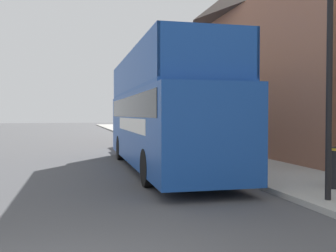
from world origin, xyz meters
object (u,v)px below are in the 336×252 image
Objects in this scene: tour_bus at (162,120)px; litter_bin at (335,166)px; lamp_post_nearest at (330,39)px; lamp_post_third at (160,96)px; lamp_post_second at (205,86)px; parked_car_ahead_of_bus at (140,139)px.

litter_bin is (3.25, -5.46, -1.13)m from tour_bus.
lamp_post_nearest is 16.28m from lamp_post_third.
litter_bin is (1.07, -15.12, -2.44)m from lamp_post_third.
lamp_post_second is (0.03, 8.14, -0.46)m from lamp_post_nearest.
lamp_post_second is at bearing -73.81° from parked_car_ahead_of_bus.
tour_bus is 6.45m from litter_bin.
lamp_post_second is at bearing -89.69° from lamp_post_third.
lamp_post_nearest is at bearing -90.18° from lamp_post_second.
tour_bus is at bearing 120.78° from litter_bin.
parked_car_ahead_of_bus is at bearing -128.03° from lamp_post_third.
lamp_post_nearest is 1.17× the size of lamp_post_second.
litter_bin is at bearing 47.62° from lamp_post_nearest.
lamp_post_third is (1.62, 2.07, 2.46)m from parked_car_ahead_of_bus.
parked_car_ahead_of_bus is 1.04× the size of lamp_post_third.
lamp_post_third reaches higher than tour_bus.
tour_bus is 2.56× the size of lamp_post_second.
lamp_post_nearest reaches higher than tour_bus.
tour_bus is 3.02m from lamp_post_second.
tour_bus is 2.19× the size of lamp_post_nearest.
lamp_post_third is at bearing 90.31° from lamp_post_second.
tour_bus reaches higher than parked_car_ahead_of_bus.
litter_bin is (1.06, 1.16, -2.96)m from lamp_post_nearest.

